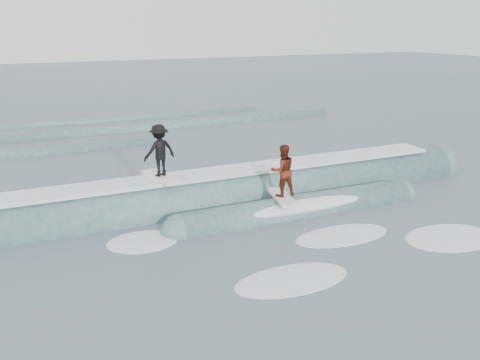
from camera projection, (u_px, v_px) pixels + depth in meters
name	position (u px, v px, depth m)	size (l,w,h in m)	color
ground	(269.00, 230.00, 17.31)	(160.00, 160.00, 0.00)	#3E4E5A
breaking_wave	(240.00, 202.00, 19.87)	(22.51, 3.94, 2.33)	#36595B
surfer_black	(159.00, 152.00, 18.38)	(1.28, 2.07, 1.90)	white
surfer_red	(283.00, 173.00, 18.16)	(1.00, 2.07, 1.89)	silver
whitewater	(311.00, 237.00, 16.71)	(15.59, 7.44, 0.10)	white
far_swells	(98.00, 135.00, 31.74)	(35.52, 8.65, 0.80)	#36595B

